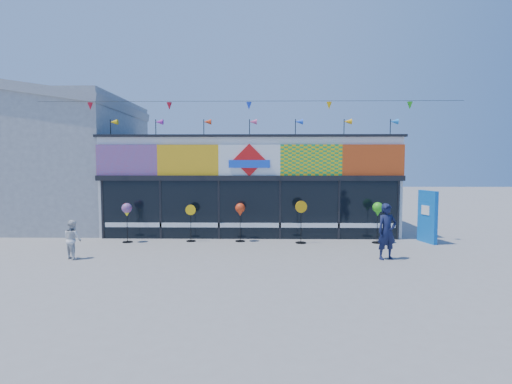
{
  "coord_description": "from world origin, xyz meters",
  "views": [
    {
      "loc": [
        0.53,
        -12.13,
        2.94
      ],
      "look_at": [
        0.28,
        2.0,
        1.95
      ],
      "focal_mm": 28.0,
      "sensor_mm": 36.0,
      "label": 1
    }
  ],
  "objects_px": {
    "spinner_3": "(301,221)",
    "adult_man": "(387,232)",
    "spinner_1": "(191,222)",
    "child": "(73,239)",
    "spinner_2": "(240,211)",
    "spinner_0": "(127,211)",
    "blue_sign": "(427,217)",
    "spinner_4": "(378,210)"
  },
  "relations": [
    {
      "from": "spinner_1",
      "to": "spinner_4",
      "type": "relative_size",
      "value": 0.92
    },
    {
      "from": "spinner_3",
      "to": "blue_sign",
      "type": "bearing_deg",
      "value": 2.37
    },
    {
      "from": "spinner_0",
      "to": "spinner_2",
      "type": "bearing_deg",
      "value": 3.34
    },
    {
      "from": "spinner_3",
      "to": "child",
      "type": "height_order",
      "value": "spinner_3"
    },
    {
      "from": "blue_sign",
      "to": "spinner_0",
      "type": "xyz_separation_m",
      "value": [
        -11.26,
        -0.16,
        0.2
      ]
    },
    {
      "from": "blue_sign",
      "to": "child",
      "type": "relative_size",
      "value": 1.62
    },
    {
      "from": "child",
      "to": "spinner_2",
      "type": "bearing_deg",
      "value": -117.05
    },
    {
      "from": "spinner_1",
      "to": "child",
      "type": "relative_size",
      "value": 1.16
    },
    {
      "from": "spinner_2",
      "to": "spinner_3",
      "type": "distance_m",
      "value": 2.32
    },
    {
      "from": "spinner_3",
      "to": "spinner_4",
      "type": "xyz_separation_m",
      "value": [
        2.85,
        0.08,
        0.39
      ]
    },
    {
      "from": "child",
      "to": "spinner_1",
      "type": "bearing_deg",
      "value": -104.63
    },
    {
      "from": "spinner_1",
      "to": "adult_man",
      "type": "bearing_deg",
      "value": -22.72
    },
    {
      "from": "spinner_1",
      "to": "adult_man",
      "type": "height_order",
      "value": "adult_man"
    },
    {
      "from": "blue_sign",
      "to": "spinner_3",
      "type": "relative_size",
      "value": 1.24
    },
    {
      "from": "spinner_3",
      "to": "child",
      "type": "xyz_separation_m",
      "value": [
        -7.34,
        -2.57,
        -0.23
      ]
    },
    {
      "from": "spinner_3",
      "to": "adult_man",
      "type": "relative_size",
      "value": 0.91
    },
    {
      "from": "spinner_3",
      "to": "spinner_1",
      "type": "bearing_deg",
      "value": 176.28
    },
    {
      "from": "spinner_3",
      "to": "spinner_4",
      "type": "bearing_deg",
      "value": 1.63
    },
    {
      "from": "spinner_4",
      "to": "blue_sign",
      "type": "bearing_deg",
      "value": 3.49
    },
    {
      "from": "spinner_3",
      "to": "child",
      "type": "relative_size",
      "value": 1.31
    },
    {
      "from": "blue_sign",
      "to": "spinner_2",
      "type": "distance_m",
      "value": 7.03
    },
    {
      "from": "spinner_2",
      "to": "spinner_3",
      "type": "height_order",
      "value": "spinner_3"
    },
    {
      "from": "blue_sign",
      "to": "child",
      "type": "bearing_deg",
      "value": 178.18
    },
    {
      "from": "blue_sign",
      "to": "spinner_0",
      "type": "height_order",
      "value": "blue_sign"
    },
    {
      "from": "spinner_2",
      "to": "adult_man",
      "type": "relative_size",
      "value": 0.85
    },
    {
      "from": "spinner_3",
      "to": "spinner_2",
      "type": "bearing_deg",
      "value": 172.96
    },
    {
      "from": "spinner_1",
      "to": "spinner_4",
      "type": "height_order",
      "value": "spinner_4"
    },
    {
      "from": "spinner_2",
      "to": "spinner_3",
      "type": "relative_size",
      "value": 0.93
    },
    {
      "from": "spinner_3",
      "to": "adult_man",
      "type": "bearing_deg",
      "value": -45.87
    },
    {
      "from": "spinner_1",
      "to": "spinner_2",
      "type": "relative_size",
      "value": 0.96
    },
    {
      "from": "spinner_2",
      "to": "spinner_4",
      "type": "xyz_separation_m",
      "value": [
        5.13,
        -0.2,
        0.05
      ]
    },
    {
      "from": "child",
      "to": "blue_sign",
      "type": "bearing_deg",
      "value": -133.56
    },
    {
      "from": "spinner_0",
      "to": "child",
      "type": "height_order",
      "value": "spinner_0"
    },
    {
      "from": "spinner_2",
      "to": "spinner_3",
      "type": "xyz_separation_m",
      "value": [
        2.28,
        -0.28,
        -0.34
      ]
    },
    {
      "from": "blue_sign",
      "to": "spinner_1",
      "type": "xyz_separation_m",
      "value": [
        -8.91,
        0.07,
        -0.24
      ]
    },
    {
      "from": "spinner_2",
      "to": "adult_man",
      "type": "bearing_deg",
      "value": -30.51
    },
    {
      "from": "spinner_1",
      "to": "spinner_3",
      "type": "bearing_deg",
      "value": -3.72
    },
    {
      "from": "blue_sign",
      "to": "spinner_2",
      "type": "height_order",
      "value": "blue_sign"
    },
    {
      "from": "spinner_2",
      "to": "child",
      "type": "bearing_deg",
      "value": -150.61
    },
    {
      "from": "blue_sign",
      "to": "adult_man",
      "type": "distance_m",
      "value": 3.56
    },
    {
      "from": "adult_man",
      "to": "blue_sign",
      "type": "bearing_deg",
      "value": 32.56
    },
    {
      "from": "blue_sign",
      "to": "adult_man",
      "type": "xyz_separation_m",
      "value": [
        -2.34,
        -2.68,
        -0.12
      ]
    }
  ]
}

